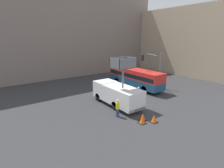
# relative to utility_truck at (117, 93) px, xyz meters

# --- Properties ---
(ground_plane) EXTENTS (120.00, 120.00, 0.00)m
(ground_plane) POSITION_rel_utility_truck_xyz_m (1.22, -0.90, -1.56)
(ground_plane) COLOR #333335
(building_backdrop_far) EXTENTS (44.00, 10.00, 19.39)m
(building_backdrop_far) POSITION_rel_utility_truck_xyz_m (1.22, 22.37, 8.14)
(building_backdrop_far) COLOR gray
(building_backdrop_far) RESTS_ON ground_plane
(building_backdrop_side) EXTENTS (10.00, 28.00, 14.11)m
(building_backdrop_side) POSITION_rel_utility_truck_xyz_m (26.32, 5.99, 5.50)
(building_backdrop_side) COLOR tan
(building_backdrop_side) RESTS_ON ground_plane
(utility_truck) EXTENTS (2.49, 7.19, 5.91)m
(utility_truck) POSITION_rel_utility_truck_xyz_m (0.00, 0.00, 0.00)
(utility_truck) COLOR white
(utility_truck) RESTS_ON ground_plane
(city_bus) EXTENTS (2.54, 10.48, 3.03)m
(city_bus) POSITION_rel_utility_truck_xyz_m (7.22, 4.51, 0.24)
(city_bus) COLOR navy
(city_bus) RESTS_ON ground_plane
(traffic_light_pole) EXTENTS (3.06, 2.81, 5.74)m
(traffic_light_pole) POSITION_rel_utility_truck_xyz_m (8.96, 2.20, 2.32)
(traffic_light_pole) COLOR slate
(traffic_light_pole) RESTS_ON ground_plane
(road_worker_near_truck) EXTENTS (0.38, 0.38, 1.90)m
(road_worker_near_truck) POSITION_rel_utility_truck_xyz_m (-1.91, -2.61, -0.60)
(road_worker_near_truck) COLOR navy
(road_worker_near_truck) RESTS_ON ground_plane
(road_worker_directing) EXTENTS (0.38, 0.38, 1.88)m
(road_worker_directing) POSITION_rel_utility_truck_xyz_m (3.15, -0.46, -0.61)
(road_worker_directing) COLOR navy
(road_worker_directing) RESTS_ON ground_plane
(traffic_cone_near_truck) EXTENTS (0.68, 0.68, 0.78)m
(traffic_cone_near_truck) POSITION_rel_utility_truck_xyz_m (0.21, -5.69, -1.19)
(traffic_cone_near_truck) COLOR black
(traffic_cone_near_truck) RESTS_ON ground_plane
(traffic_cone_mid_road) EXTENTS (0.68, 0.68, 0.77)m
(traffic_cone_mid_road) POSITION_rel_utility_truck_xyz_m (-0.89, -5.17, -1.19)
(traffic_cone_mid_road) COLOR black
(traffic_cone_mid_road) RESTS_ON ground_plane
(traffic_cone_far_side) EXTENTS (0.66, 0.66, 0.76)m
(traffic_cone_far_side) POSITION_rel_utility_truck_xyz_m (-0.42, -4.79, -1.20)
(traffic_cone_far_side) COLOR black
(traffic_cone_far_side) RESTS_ON ground_plane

